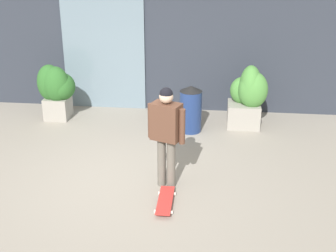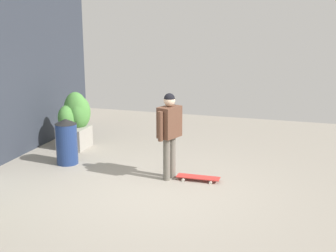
{
  "view_description": "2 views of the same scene",
  "coord_description": "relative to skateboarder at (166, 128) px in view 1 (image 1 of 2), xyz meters",
  "views": [
    {
      "loc": [
        1.32,
        -6.42,
        3.63
      ],
      "look_at": [
        0.63,
        -0.06,
        0.99
      ],
      "focal_mm": 50.21,
      "sensor_mm": 36.0,
      "label": 1
    },
    {
      "loc": [
        -7.08,
        -2.41,
        2.99
      ],
      "look_at": [
        0.63,
        -0.06,
        0.99
      ],
      "focal_mm": 49.4,
      "sensor_mm": 36.0,
      "label": 2
    }
  ],
  "objects": [
    {
      "name": "planter_box_left",
      "position": [
        1.34,
        2.61,
        -0.32
      ],
      "size": [
        0.76,
        0.64,
        1.26
      ],
      "color": "gray",
      "rests_on": "ground_plane"
    },
    {
      "name": "ground_plane",
      "position": [
        -0.61,
        0.09,
        -0.97
      ],
      "size": [
        12.0,
        12.0,
        0.0
      ],
      "primitive_type": "plane",
      "color": "gray"
    },
    {
      "name": "skateboarder",
      "position": [
        0.0,
        0.0,
        0.0
      ],
      "size": [
        0.57,
        0.39,
        1.59
      ],
      "rotation": [
        0.0,
        0.0,
        -1.93
      ],
      "color": "#666056",
      "rests_on": "ground_plane"
    },
    {
      "name": "building_facade",
      "position": [
        -0.65,
        3.55,
        0.79
      ],
      "size": [
        8.18,
        0.31,
        3.55
      ],
      "color": "#2D333D",
      "rests_on": "ground_plane"
    },
    {
      "name": "planter_box_right",
      "position": [
        -2.57,
        2.59,
        -0.31
      ],
      "size": [
        0.77,
        0.6,
        1.16
      ],
      "color": "gray",
      "rests_on": "ground_plane"
    },
    {
      "name": "skateboard",
      "position": [
        0.04,
        -0.53,
        -0.9
      ],
      "size": [
        0.27,
        0.79,
        0.08
      ],
      "rotation": [
        0.0,
        0.0,
        -1.56
      ],
      "color": "red",
      "rests_on": "ground_plane"
    },
    {
      "name": "trash_bin",
      "position": [
        0.23,
        2.22,
        -0.5
      ],
      "size": [
        0.44,
        0.44,
        0.93
      ],
      "color": "navy",
      "rests_on": "ground_plane"
    }
  ]
}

